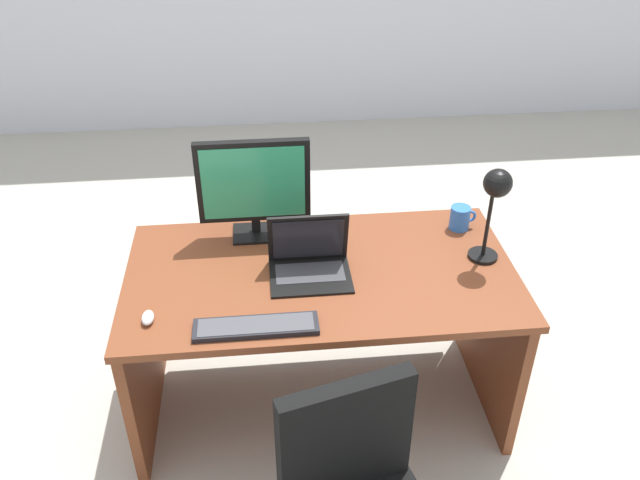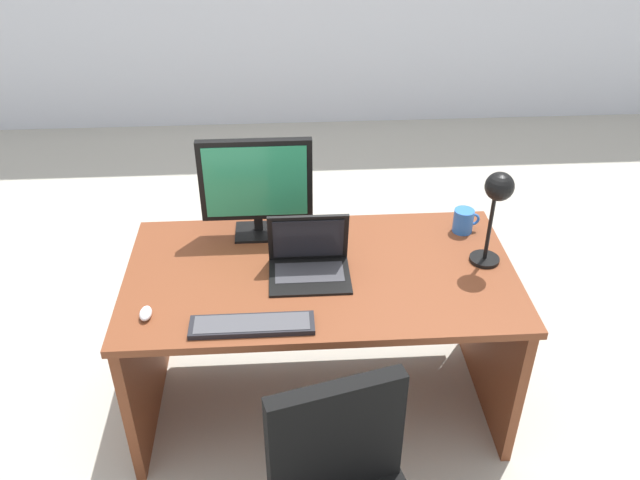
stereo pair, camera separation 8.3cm
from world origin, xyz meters
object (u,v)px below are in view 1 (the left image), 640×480
coffee_mug (460,218)px  keyboard (256,327)px  monitor (254,185)px  laptop (309,255)px  mouse (148,318)px  desk_lamp (495,195)px  desk (320,308)px

coffee_mug → keyboard: bearing=-147.1°
monitor → laptop: 0.38m
laptop → mouse: 0.65m
coffee_mug → mouse: bearing=-158.7°
keyboard → desk_lamp: (0.93, 0.33, 0.29)m
mouse → coffee_mug: size_ratio=0.68×
monitor → desk_lamp: size_ratio=1.12×
keyboard → laptop: bearing=57.3°
mouse → desk_lamp: desk_lamp is taller
laptop → coffee_mug: laptop is taller
keyboard → desk_lamp: size_ratio=1.07×
monitor → mouse: (-0.40, -0.53, -0.22)m
keyboard → desk: bearing=54.8°
monitor → desk_lamp: monitor is taller
desk → monitor: (-0.25, 0.24, 0.47)m
desk → laptop: 0.31m
monitor → coffee_mug: (0.88, -0.04, -0.19)m
laptop → desk_lamp: bearing=-0.9°
keyboard → monitor: bearing=88.6°
laptop → coffee_mug: 0.72m
laptop → coffee_mug: size_ratio=2.75×
desk → desk_lamp: bearing=-4.0°
monitor → desk_lamp: bearing=-17.5°
laptop → desk_lamp: 0.75m
laptop → desk: bearing=37.5°
monitor → keyboard: size_ratio=1.06×
desk_lamp → laptop: bearing=179.1°
monitor → keyboard: monitor is taller
laptop → keyboard: (-0.22, -0.34, -0.06)m
laptop → mouse: bearing=-156.7°
keyboard → coffee_mug: 1.06m
laptop → keyboard: size_ratio=0.72×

